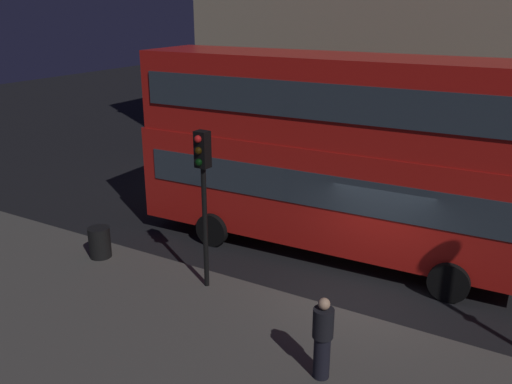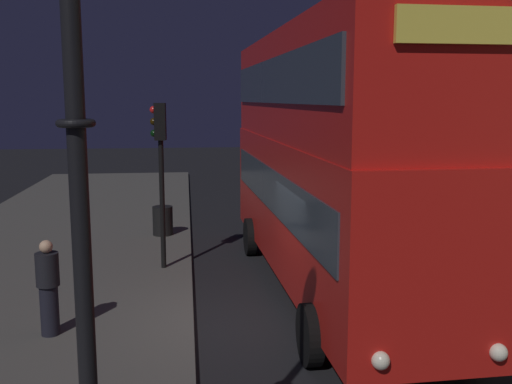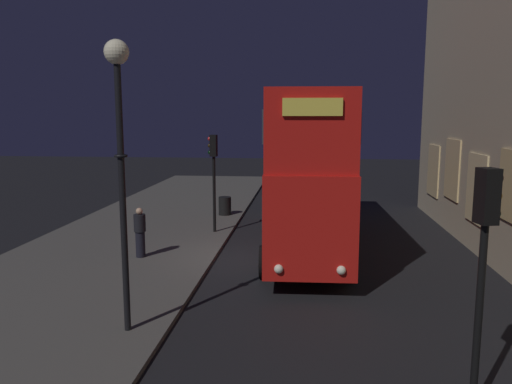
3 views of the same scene
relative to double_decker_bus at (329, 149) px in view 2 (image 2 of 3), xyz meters
name	(u,v)px [view 2 (image 2 of 3)]	position (x,y,z in m)	size (l,w,h in m)	color
ground_plane	(241,325)	(1.97, -2.08, -3.04)	(80.00, 80.00, 0.00)	black
double_decker_bus	(329,149)	(0.00, 0.00, 0.00)	(10.99, 3.06, 5.48)	red
traffic_light_near_kerb	(160,150)	(-1.56, -3.62, -0.12)	(0.33, 0.37, 3.90)	black
street_lamp	(71,26)	(7.85, -3.80, 1.56)	(0.51, 0.51, 6.17)	black
pedestrian	(48,287)	(2.29, -5.38, -2.08)	(0.39, 0.39, 1.66)	black
litter_bin	(163,221)	(-5.01, -3.75, -2.50)	(0.59, 0.59, 0.85)	black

